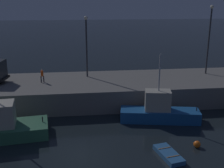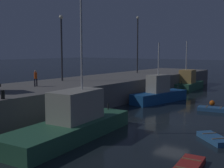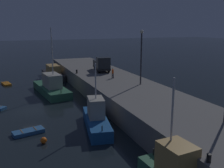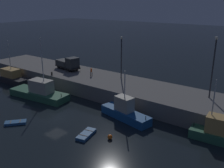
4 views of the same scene
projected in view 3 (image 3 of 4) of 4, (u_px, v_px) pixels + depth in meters
The scene contains 13 objects.
ground_plane at pixel (33, 111), 32.19m from camera, with size 320.00×320.00×0.00m, color black.
pier_quay at pixel (124, 92), 36.47m from camera, with size 60.18×9.16×2.48m.
fishing_trawler_red at pixel (96, 118), 26.77m from camera, with size 8.03×3.47×6.79m.
fishing_boat_white at pixel (52, 87), 40.35m from camera, with size 10.99×4.44×10.10m.
fishing_boat_orange at pixel (53, 73), 52.11m from camera, with size 9.59×3.28×8.30m.
rowboat_white_mid at pixel (6, 84), 46.48m from camera, with size 3.02×1.76×0.36m.
rowboat_blue_far at pixel (29, 132), 25.52m from camera, with size 1.81×3.15×0.41m.
mooring_buoy_near at pixel (44, 140), 23.41m from camera, with size 0.58×0.58×0.58m, color orange.
lamp_post_west at pixel (141, 53), 34.80m from camera, with size 0.44×0.44×7.36m.
utility_truck at pixel (102, 64), 45.64m from camera, with size 5.95×2.96×2.62m.
dockworker at pixel (113, 73), 39.57m from camera, with size 0.41×0.34×1.57m.
bollard_west at pixel (77, 72), 43.68m from camera, with size 0.28×0.28×0.63m, color black.
bollard_central at pixel (209, 158), 15.40m from camera, with size 0.28×0.28×0.53m, color black.
Camera 3 is at (32.06, -2.49, 10.46)m, focal length 41.62 mm.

